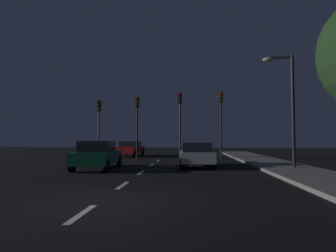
{
  "coord_description": "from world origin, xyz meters",
  "views": [
    {
      "loc": [
        2.33,
        -7.25,
        1.62
      ],
      "look_at": [
        0.81,
        13.0,
        2.56
      ],
      "focal_mm": 30.28,
      "sensor_mm": 36.0,
      "label": 1
    }
  ],
  "objects_px": {
    "traffic_signal_far_right": "(221,112)",
    "car_stopped_ahead": "(196,154)",
    "traffic_signal_center_left": "(137,115)",
    "car_oncoming_far": "(130,148)",
    "traffic_signal_center_right": "(180,113)",
    "traffic_signal_far_left": "(99,118)",
    "car_adjacent_lane": "(98,155)",
    "street_lamp_right": "(288,100)"
  },
  "relations": [
    {
      "from": "traffic_signal_far_left",
      "to": "car_adjacent_lane",
      "type": "xyz_separation_m",
      "value": [
        2.55,
        -7.85,
        -2.62
      ]
    },
    {
      "from": "traffic_signal_far_right",
      "to": "traffic_signal_center_right",
      "type": "bearing_deg",
      "value": -180.0
    },
    {
      "from": "traffic_signal_center_left",
      "to": "car_oncoming_far",
      "type": "height_order",
      "value": "traffic_signal_center_left"
    },
    {
      "from": "traffic_signal_center_left",
      "to": "street_lamp_right",
      "type": "xyz_separation_m",
      "value": [
        9.48,
        -7.66,
        0.15
      ]
    },
    {
      "from": "traffic_signal_far_left",
      "to": "traffic_signal_center_left",
      "type": "xyz_separation_m",
      "value": [
        3.23,
        0.0,
        0.17
      ]
    },
    {
      "from": "traffic_signal_center_left",
      "to": "street_lamp_right",
      "type": "relative_size",
      "value": 0.84
    },
    {
      "from": "traffic_signal_far_left",
      "to": "traffic_signal_center_right",
      "type": "height_order",
      "value": "traffic_signal_center_right"
    },
    {
      "from": "traffic_signal_far_right",
      "to": "car_stopped_ahead",
      "type": "distance_m",
      "value": 7.38
    },
    {
      "from": "traffic_signal_center_left",
      "to": "car_oncoming_far",
      "type": "distance_m",
      "value": 4.76
    },
    {
      "from": "traffic_signal_far_left",
      "to": "car_oncoming_far",
      "type": "height_order",
      "value": "traffic_signal_far_left"
    },
    {
      "from": "traffic_signal_far_left",
      "to": "street_lamp_right",
      "type": "relative_size",
      "value": 0.8
    },
    {
      "from": "traffic_signal_far_left",
      "to": "traffic_signal_center_right",
      "type": "xyz_separation_m",
      "value": [
        6.76,
        0.0,
        0.37
      ]
    },
    {
      "from": "car_oncoming_far",
      "to": "traffic_signal_far_left",
      "type": "bearing_deg",
      "value": -117.72
    },
    {
      "from": "traffic_signal_center_right",
      "to": "car_stopped_ahead",
      "type": "relative_size",
      "value": 1.31
    },
    {
      "from": "traffic_signal_far_left",
      "to": "car_oncoming_far",
      "type": "distance_m",
      "value": 4.84
    },
    {
      "from": "traffic_signal_far_right",
      "to": "car_adjacent_lane",
      "type": "relative_size",
      "value": 1.21
    },
    {
      "from": "car_stopped_ahead",
      "to": "street_lamp_right",
      "type": "bearing_deg",
      "value": -15.2
    },
    {
      "from": "car_stopped_ahead",
      "to": "car_oncoming_far",
      "type": "relative_size",
      "value": 0.88
    },
    {
      "from": "traffic_signal_center_left",
      "to": "traffic_signal_far_right",
      "type": "distance_m",
      "value": 6.84
    },
    {
      "from": "car_stopped_ahead",
      "to": "traffic_signal_far_left",
      "type": "bearing_deg",
      "value": 141.25
    },
    {
      "from": "traffic_signal_far_right",
      "to": "car_adjacent_lane",
      "type": "height_order",
      "value": "traffic_signal_far_right"
    },
    {
      "from": "car_oncoming_far",
      "to": "car_stopped_ahead",
      "type": "bearing_deg",
      "value": -58.75
    },
    {
      "from": "traffic_signal_center_right",
      "to": "car_oncoming_far",
      "type": "bearing_deg",
      "value": 143.69
    },
    {
      "from": "traffic_signal_center_right",
      "to": "car_oncoming_far",
      "type": "xyz_separation_m",
      "value": [
        -4.88,
        3.58,
        -3.03
      ]
    },
    {
      "from": "traffic_signal_far_right",
      "to": "car_oncoming_far",
      "type": "height_order",
      "value": "traffic_signal_far_right"
    },
    {
      "from": "traffic_signal_center_right",
      "to": "street_lamp_right",
      "type": "distance_m",
      "value": 9.7
    },
    {
      "from": "traffic_signal_far_right",
      "to": "car_stopped_ahead",
      "type": "height_order",
      "value": "traffic_signal_far_right"
    },
    {
      "from": "car_adjacent_lane",
      "to": "car_oncoming_far",
      "type": "height_order",
      "value": "car_adjacent_lane"
    },
    {
      "from": "car_oncoming_far",
      "to": "street_lamp_right",
      "type": "xyz_separation_m",
      "value": [
        10.83,
        -11.24,
        2.98
      ]
    },
    {
      "from": "car_stopped_ahead",
      "to": "traffic_signal_far_right",
      "type": "bearing_deg",
      "value": 71.27
    },
    {
      "from": "traffic_signal_center_right",
      "to": "traffic_signal_far_right",
      "type": "bearing_deg",
      "value": 0.0
    },
    {
      "from": "traffic_signal_far_right",
      "to": "car_stopped_ahead",
      "type": "relative_size",
      "value": 1.33
    },
    {
      "from": "traffic_signal_far_right",
      "to": "car_adjacent_lane",
      "type": "bearing_deg",
      "value": -133.76
    },
    {
      "from": "traffic_signal_center_left",
      "to": "car_adjacent_lane",
      "type": "bearing_deg",
      "value": -94.96
    },
    {
      "from": "traffic_signal_far_left",
      "to": "car_adjacent_lane",
      "type": "bearing_deg",
      "value": -72.03
    },
    {
      "from": "traffic_signal_center_left",
      "to": "street_lamp_right",
      "type": "distance_m",
      "value": 12.19
    },
    {
      "from": "traffic_signal_center_left",
      "to": "car_adjacent_lane",
      "type": "height_order",
      "value": "traffic_signal_center_left"
    },
    {
      "from": "traffic_signal_center_left",
      "to": "traffic_signal_far_right",
      "type": "bearing_deg",
      "value": 0.01
    },
    {
      "from": "traffic_signal_center_right",
      "to": "traffic_signal_center_left",
      "type": "bearing_deg",
      "value": -179.99
    },
    {
      "from": "traffic_signal_far_left",
      "to": "street_lamp_right",
      "type": "distance_m",
      "value": 14.84
    },
    {
      "from": "car_stopped_ahead",
      "to": "car_adjacent_lane",
      "type": "xyz_separation_m",
      "value": [
        -5.37,
        -1.5,
        0.05
      ]
    },
    {
      "from": "traffic_signal_far_left",
      "to": "car_oncoming_far",
      "type": "bearing_deg",
      "value": 62.28
    }
  ]
}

